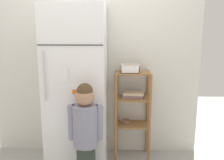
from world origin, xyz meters
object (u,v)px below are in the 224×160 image
object	(u,v)px
pantry_shelf_unit	(132,105)
fruit_bin	(130,69)
refrigerator	(77,88)
child_standing	(86,125)

from	to	relation	value
pantry_shelf_unit	fruit_bin	distance (m)	0.44
refrigerator	child_standing	distance (m)	0.54
child_standing	fruit_bin	size ratio (longest dim) A/B	5.08
fruit_bin	refrigerator	bearing A→B (deg)	-165.24
fruit_bin	pantry_shelf_unit	bearing A→B (deg)	-0.13
refrigerator	fruit_bin	world-z (taller)	refrigerator
pantry_shelf_unit	fruit_bin	size ratio (longest dim) A/B	5.08
refrigerator	pantry_shelf_unit	bearing A→B (deg)	14.13
refrigerator	child_standing	bearing A→B (deg)	-71.02
child_standing	fruit_bin	xyz separation A→B (m)	(0.46, 0.61, 0.46)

